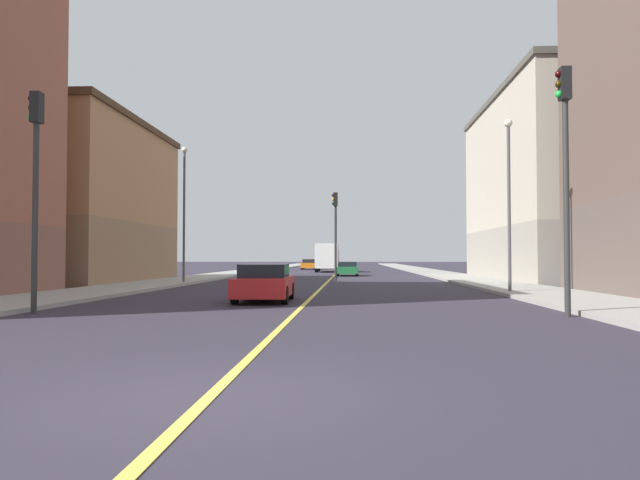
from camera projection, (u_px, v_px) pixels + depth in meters
ground_plane at (211, 396)px, 6.61m from camera, size 400.00×400.00×0.00m
sidewalk_left at (438, 273)px, 54.94m from camera, size 3.96×168.00×0.15m
sidewalk_right at (236, 273)px, 56.08m from camera, size 3.96×168.00×0.15m
lane_center_stripe at (336, 274)px, 55.51m from camera, size 0.16×154.00×0.01m
building_left_mid at (552, 187)px, 40.94m from camera, size 8.63×19.77×13.34m
building_right_midblock at (79, 202)px, 36.71m from camera, size 8.63×15.01×10.41m
traffic_light_left_near at (565, 157)px, 15.54m from camera, size 0.40×0.32×6.83m
traffic_light_right_near at (35, 171)px, 16.39m from camera, size 0.40×0.32×6.40m
traffic_light_median_far at (335, 224)px, 38.11m from camera, size 0.40×0.32×5.97m
street_lamp_left_near at (509, 187)px, 24.83m from camera, size 0.36×0.36×7.54m
street_lamp_right_near at (184, 201)px, 34.20m from camera, size 0.36×0.36×8.13m
car_orange at (309, 265)px, 76.01m from camera, size 1.99×4.37×1.38m
car_green at (348, 269)px, 49.94m from camera, size 1.87×4.58×1.23m
car_red at (264, 283)px, 20.78m from camera, size 2.03×4.13×1.37m
box_truck at (327, 257)px, 62.89m from camera, size 2.50×6.94×3.10m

